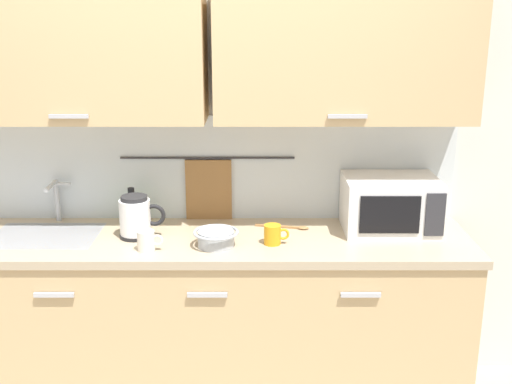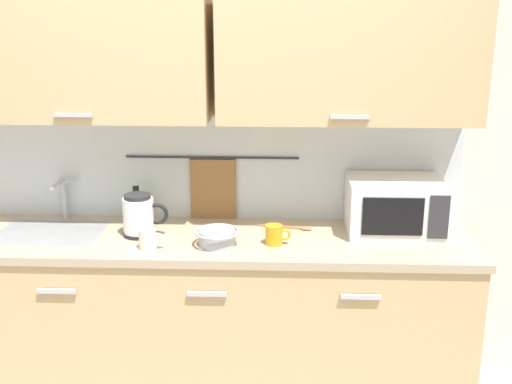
{
  "view_description": "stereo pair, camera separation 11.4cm",
  "coord_description": "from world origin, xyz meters",
  "views": [
    {
      "loc": [
        0.22,
        -2.59,
        1.98
      ],
      "look_at": [
        0.21,
        0.33,
        1.12
      ],
      "focal_mm": 44.33,
      "sensor_mm": 36.0,
      "label": 1
    },
    {
      "loc": [
        0.33,
        -2.59,
        1.98
      ],
      "look_at": [
        0.21,
        0.33,
        1.12
      ],
      "focal_mm": 44.33,
      "sensor_mm": 36.0,
      "label": 2
    }
  ],
  "objects": [
    {
      "name": "electric_kettle",
      "position": [
        -0.36,
        0.3,
        1.0
      ],
      "size": [
        0.23,
        0.16,
        0.21
      ],
      "color": "black",
      "rests_on": "counter_unit"
    },
    {
      "name": "back_wall_assembly",
      "position": [
        -0.0,
        0.53,
        1.52
      ],
      "size": [
        3.7,
        0.41,
        2.5
      ],
      "color": "silver",
      "rests_on": "ground"
    },
    {
      "name": "counter_unit",
      "position": [
        -0.01,
        0.3,
        0.46
      ],
      "size": [
        2.53,
        0.64,
        0.9
      ],
      "color": "tan",
      "rests_on": "ground"
    },
    {
      "name": "mug_near_sink",
      "position": [
        -0.28,
        0.12,
        0.95
      ],
      "size": [
        0.12,
        0.08,
        0.09
      ],
      "color": "silver",
      "rests_on": "counter_unit"
    },
    {
      "name": "mixing_bowl",
      "position": [
        0.03,
        0.18,
        0.94
      ],
      "size": [
        0.21,
        0.21,
        0.08
      ],
      "color": "#A5ADB7",
      "rests_on": "counter_unit"
    },
    {
      "name": "wooden_spoon",
      "position": [
        0.38,
        0.43,
        0.91
      ],
      "size": [
        0.28,
        0.08,
        0.01
      ],
      "color": "#9E7042",
      "rests_on": "counter_unit"
    },
    {
      "name": "microwave",
      "position": [
        0.89,
        0.41,
        1.04
      ],
      "size": [
        0.46,
        0.35,
        0.27
      ],
      "color": "white",
      "rests_on": "counter_unit"
    },
    {
      "name": "mug_by_kettle",
      "position": [
        0.3,
        0.21,
        0.95
      ],
      "size": [
        0.12,
        0.08,
        0.09
      ],
      "color": "orange",
      "rests_on": "counter_unit"
    },
    {
      "name": "dish_soap_bottle",
      "position": [
        -0.42,
        0.49,
        0.99
      ],
      "size": [
        0.06,
        0.06,
        0.2
      ],
      "color": "green",
      "rests_on": "counter_unit"
    },
    {
      "name": "sink_faucet",
      "position": [
        -0.82,
        0.53,
        1.04
      ],
      "size": [
        0.09,
        0.17,
        0.22
      ],
      "color": "#B2B5BA",
      "rests_on": "counter_unit"
    }
  ]
}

